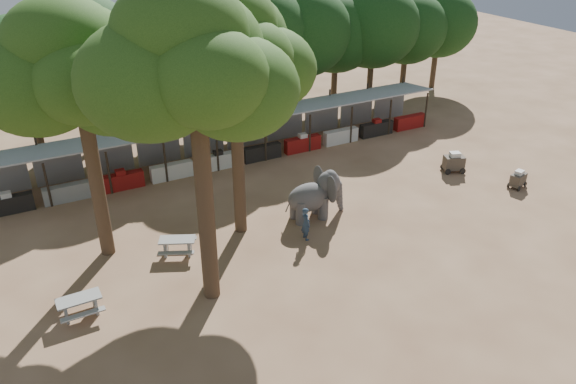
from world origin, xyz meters
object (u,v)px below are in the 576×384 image
yard_tree_left (72,70)px  picnic_table_far (177,244)px  yard_tree_back (228,49)px  elephant (316,195)px  yard_tree_center (188,65)px  cart_back (454,162)px  cart_front (518,179)px  picnic_table_near (80,304)px  handler (306,224)px

yard_tree_left → picnic_table_far: size_ratio=5.51×
yard_tree_left → yard_tree_back: 6.09m
elephant → yard_tree_center: bearing=-151.9°
cart_back → yard_tree_center: bearing=-145.8°
yard_tree_center → cart_back: size_ratio=8.39×
cart_front → cart_back: bearing=101.8°
yard_tree_back → cart_front: size_ratio=9.74×
picnic_table_near → cart_front: cart_front is taller
yard_tree_back → cart_front: yard_tree_back is taller
elephant → picnic_table_far: (-7.07, -0.05, -0.68)m
handler → yard_tree_center: bearing=110.1°
elephant → cart_front: elephant is taller
yard_tree_left → picnic_table_near: yard_tree_left is taller
yard_tree_left → handler: yard_tree_left is taller
handler → cart_front: size_ratio=1.39×
yard_tree_left → yard_tree_center: size_ratio=0.92×
picnic_table_near → picnic_table_far: (4.53, 2.28, -0.01)m
yard_tree_center → cart_back: yard_tree_center is taller
picnic_table_near → yard_tree_center: bearing=-12.3°
cart_back → elephant: bearing=-154.9°
yard_tree_center → handler: 10.16m
handler → cart_back: 11.33m
elephant → handler: bearing=-129.7°
picnic_table_near → cart_back: cart_back is taller
yard_tree_back → picnic_table_far: size_ratio=5.68×
yard_tree_back → picnic_table_far: yard_tree_back is taller
yard_tree_back → cart_back: bearing=0.1°
yard_tree_center → picnic_table_far: (-0.15, 3.22, -8.70)m
picnic_table_near → cart_back: (21.23, 3.09, 0.07)m
elephant → cart_front: bearing=-9.0°
picnic_table_far → cart_back: bearing=27.5°
yard_tree_center → cart_back: (16.55, 4.03, -8.61)m
yard_tree_left → yard_tree_back: bearing=-9.5°
yard_tree_center → elephant: 11.08m
picnic_table_near → picnic_table_far: picnic_table_near is taller
yard_tree_center → yard_tree_back: 5.04m
yard_tree_back → cart_back: yard_tree_back is taller
yard_tree_back → cart_back: (13.55, 0.03, -7.95)m
elephant → cart_back: 9.68m
elephant → cart_front: (11.35, -2.38, -0.69)m
picnic_table_near → cart_back: 21.45m
handler → picnic_table_near: handler is taller
elephant → handler: elephant is taller
yard_tree_center → handler: (5.46, 1.68, -8.40)m
yard_tree_center → cart_back: bearing=13.7°
picnic_table_near → cart_front: size_ratio=1.39×
picnic_table_far → picnic_table_near: bearing=-128.6°
cart_front → elephant: bearing=151.3°
yard_tree_left → picnic_table_near: size_ratio=6.79×
elephant → picnic_table_near: bearing=-165.8°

